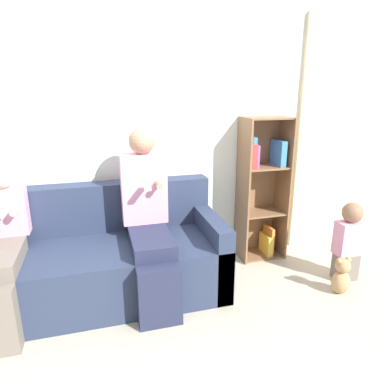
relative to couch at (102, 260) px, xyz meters
The scene contains 9 objects.
ground_plane 0.65m from the couch, 64.85° to the right, with size 14.00×14.00×0.00m, color #B2A893.
back_wall 1.10m from the couch, 61.64° to the left, with size 10.00×0.06×2.55m.
curtain_panel 2.59m from the couch, ahead, with size 0.85×0.04×2.32m.
couch is the anchor object (origin of this frame).
adult_seated 0.56m from the couch, 15.52° to the right, with size 0.37×0.78×1.35m.
child_seated 0.73m from the couch, 165.59° to the right, with size 0.30×0.77×1.09m.
toddler_standing 2.12m from the couch, ahead, with size 0.24×0.18×0.72m.
bookshelf 1.63m from the couch, 10.78° to the left, with size 0.44×0.30×1.39m.
teddy_bear 1.98m from the couch, 15.92° to the right, with size 0.16×0.13×0.33m.
Camera 1 is at (-0.22, -2.09, 1.62)m, focal length 32.00 mm.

